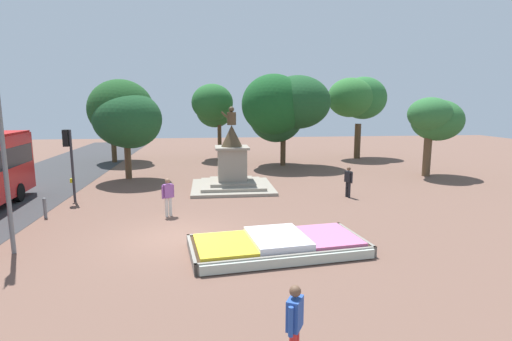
{
  "coord_description": "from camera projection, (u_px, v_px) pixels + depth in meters",
  "views": [
    {
      "loc": [
        1.09,
        -13.89,
        4.74
      ],
      "look_at": [
        3.26,
        3.98,
        1.71
      ],
      "focal_mm": 28.0,
      "sensor_mm": 36.0,
      "label": 1
    }
  ],
  "objects": [
    {
      "name": "park_tree_distant",
      "position": [
        126.0,
        116.0,
        24.3
      ],
      "size": [
        4.44,
        4.56,
        6.19
      ],
      "color": "brown",
      "rests_on": "ground_plane"
    },
    {
      "name": "flower_planter",
      "position": [
        278.0,
        245.0,
        12.9
      ],
      "size": [
        5.93,
        3.43,
        0.54
      ],
      "color": "#38281C",
      "rests_on": "ground_plane"
    },
    {
      "name": "park_tree_far_right",
      "position": [
        435.0,
        119.0,
        25.71
      ],
      "size": [
        3.85,
        3.61,
        5.13
      ],
      "color": "brown",
      "rests_on": "ground_plane"
    },
    {
      "name": "pedestrian_crossing_plaza",
      "position": [
        295.0,
        322.0,
        7.05
      ],
      "size": [
        0.38,
        0.51,
        1.61
      ],
      "color": "red",
      "rests_on": "ground_plane"
    },
    {
      "name": "statue_monument",
      "position": [
        232.0,
        170.0,
        22.35
      ],
      "size": [
        4.51,
        4.51,
        4.57
      ],
      "color": "gray",
      "rests_on": "ground_plane"
    },
    {
      "name": "park_tree_street_side",
      "position": [
        283.0,
        107.0,
        29.72
      ],
      "size": [
        6.62,
        5.82,
        6.86
      ],
      "color": "#4C3823",
      "rests_on": "ground_plane"
    },
    {
      "name": "banner_pole",
      "position": [
        2.0,
        147.0,
        12.2
      ],
      "size": [
        0.14,
        0.58,
        6.55
      ],
      "color": "slate",
      "rests_on": "ground_plane"
    },
    {
      "name": "park_tree_behind_statue",
      "position": [
        119.0,
        109.0,
        31.86
      ],
      "size": [
        4.56,
        5.43,
        6.23
      ],
      "color": "#4C3823",
      "rests_on": "ground_plane"
    },
    {
      "name": "traffic_light_mid_block",
      "position": [
        69.0,
        152.0,
        19.06
      ],
      "size": [
        0.41,
        0.29,
        3.51
      ],
      "color": "#2D2D33",
      "rests_on": "ground_plane"
    },
    {
      "name": "pedestrian_near_planter",
      "position": [
        348.0,
        180.0,
        20.26
      ],
      "size": [
        0.35,
        0.53,
        1.58
      ],
      "color": "black",
      "rests_on": "ground_plane"
    },
    {
      "name": "kerb_bollard_north",
      "position": [
        45.0,
        207.0,
        16.64
      ],
      "size": [
        0.14,
        0.14,
        0.87
      ],
      "color": "slate",
      "rests_on": "ground_plane"
    },
    {
      "name": "park_tree_far_left",
      "position": [
        213.0,
        106.0,
        33.64
      ],
      "size": [
        3.49,
        4.49,
        6.34
      ],
      "color": "#4C3823",
      "rests_on": "ground_plane"
    },
    {
      "name": "pedestrian_with_handbag",
      "position": [
        168.0,
        195.0,
        16.81
      ],
      "size": [
        0.5,
        0.39,
        1.64
      ],
      "color": "beige",
      "rests_on": "ground_plane"
    },
    {
      "name": "park_tree_mid_canopy",
      "position": [
        357.0,
        98.0,
        34.33
      ],
      "size": [
        5.4,
        4.38,
        7.02
      ],
      "color": "#4C3823",
      "rests_on": "ground_plane"
    },
    {
      "name": "ground_plane",
      "position": [
        179.0,
        238.0,
        14.26
      ],
      "size": [
        84.2,
        84.2,
        0.0
      ],
      "primitive_type": "plane",
      "color": "brown"
    }
  ]
}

